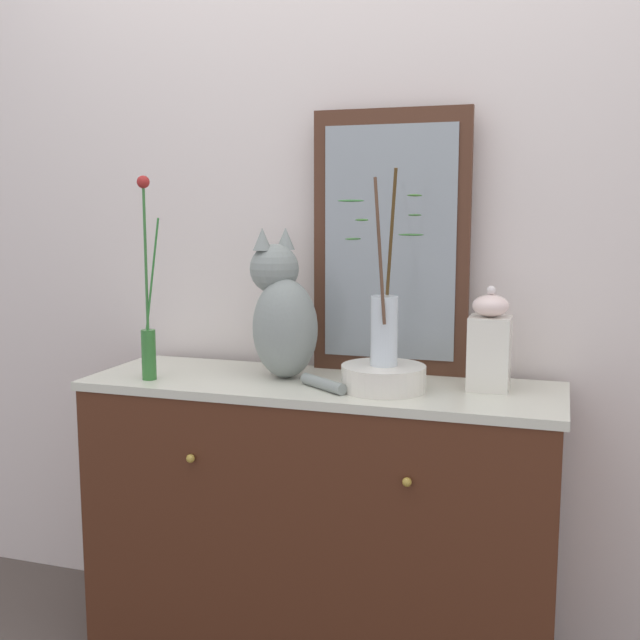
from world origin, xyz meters
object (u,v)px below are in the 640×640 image
at_px(mirror_leaning, 390,243).
at_px(jar_lidded_porcelain, 490,344).
at_px(vase_slim_green, 148,322).
at_px(vase_glass_clear, 384,318).
at_px(sideboard, 320,522).
at_px(cat_sitting, 283,314).
at_px(bowl_porcelain, 383,378).

bearing_deg(mirror_leaning, jar_lidded_porcelain, -24.49).
bearing_deg(jar_lidded_porcelain, vase_slim_green, -169.80).
height_order(mirror_leaning, vase_glass_clear, mirror_leaning).
xyz_separation_m(mirror_leaning, jar_lidded_porcelain, (0.31, -0.14, -0.26)).
distance_m(sideboard, cat_sitting, 0.62).
xyz_separation_m(vase_slim_green, bowl_porcelain, (0.68, 0.08, -0.14)).
height_order(sideboard, mirror_leaning, mirror_leaning).
height_order(sideboard, vase_slim_green, vase_slim_green).
bearing_deg(sideboard, bowl_porcelain, -11.35).
bearing_deg(cat_sitting, sideboard, -16.21).
distance_m(cat_sitting, vase_slim_green, 0.39).
relative_size(sideboard, cat_sitting, 3.11).
bearing_deg(vase_slim_green, vase_glass_clear, 6.49).
bearing_deg(bowl_porcelain, vase_glass_clear, -112.92).
distance_m(vase_slim_green, jar_lidded_porcelain, 0.97).
xyz_separation_m(bowl_porcelain, jar_lidded_porcelain, (0.27, 0.09, 0.09)).
xyz_separation_m(cat_sitting, bowl_porcelain, (0.32, -0.08, -0.15)).
bearing_deg(vase_slim_green, sideboard, 13.55).
distance_m(bowl_porcelain, vase_glass_clear, 0.16).
bearing_deg(mirror_leaning, vase_slim_green, -153.93).
bearing_deg(vase_glass_clear, cat_sitting, 166.68).
relative_size(vase_glass_clear, jar_lidded_porcelain, 1.85).
relative_size(mirror_leaning, cat_sitting, 1.79).
height_order(cat_sitting, jar_lidded_porcelain, cat_sitting).
distance_m(sideboard, vase_glass_clear, 0.65).
relative_size(mirror_leaning, bowl_porcelain, 3.37).
height_order(vase_slim_green, bowl_porcelain, vase_slim_green).
bearing_deg(vase_slim_green, mirror_leaning, 26.07).
xyz_separation_m(vase_slim_green, vase_glass_clear, (0.68, 0.08, 0.03)).
relative_size(bowl_porcelain, vase_glass_clear, 0.44).
distance_m(mirror_leaning, vase_slim_green, 0.75).
xyz_separation_m(vase_glass_clear, jar_lidded_porcelain, (0.27, 0.09, -0.07)).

